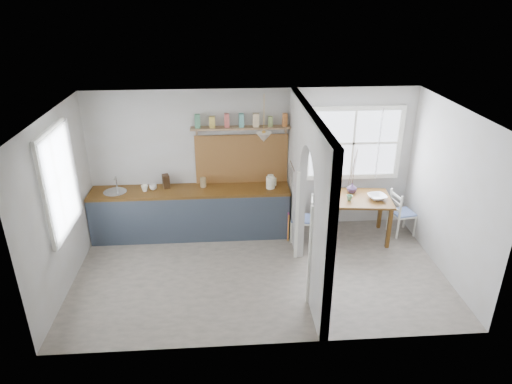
{
  "coord_description": "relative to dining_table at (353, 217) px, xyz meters",
  "views": [
    {
      "loc": [
        -0.5,
        -6.08,
        4.17
      ],
      "look_at": [
        -0.04,
        0.34,
        1.25
      ],
      "focal_mm": 32.0,
      "sensor_mm": 36.0,
      "label": 1
    }
  ],
  "objects": [
    {
      "name": "bowl",
      "position": [
        0.37,
        -0.09,
        0.43
      ],
      "size": [
        0.36,
        0.36,
        0.08
      ],
      "primitive_type": "imported",
      "rotation": [
        0.0,
        0.0,
        0.17
      ],
      "color": "white",
      "rests_on": "dining_table"
    },
    {
      "name": "towel_magenta",
      "position": [
        -1.17,
        -0.02,
        -0.12
      ],
      "size": [
        0.02,
        0.03,
        0.54
      ],
      "primitive_type": "cube",
      "color": "#A32871",
      "rests_on": "counter"
    },
    {
      "name": "walls",
      "position": [
        -1.75,
        -1.02,
        0.91
      ],
      "size": [
        5.81,
        3.21,
        2.6
      ],
      "color": "#BDBDBD",
      "rests_on": "floor"
    },
    {
      "name": "sink",
      "position": [
        -4.18,
        0.28,
        0.5
      ],
      "size": [
        0.4,
        0.4,
        0.02
      ],
      "primitive_type": "cylinder",
      "color": "#BEBEBF",
      "rests_on": "counter"
    },
    {
      "name": "counter",
      "position": [
        -2.88,
        0.3,
        0.06
      ],
      "size": [
        3.5,
        0.6,
        0.9
      ],
      "color": "#472911",
      "rests_on": "floor"
    },
    {
      "name": "chair_right",
      "position": [
        0.93,
        0.06,
        0.03
      ],
      "size": [
        0.45,
        0.45,
        0.85
      ],
      "primitive_type": null,
      "rotation": [
        0.0,
        0.0,
        1.76
      ],
      "color": "white",
      "rests_on": "floor"
    },
    {
      "name": "jar",
      "position": [
        -2.65,
        0.39,
        0.59
      ],
      "size": [
        0.12,
        0.12,
        0.17
      ],
      "primitive_type": "cylinder",
      "rotation": [
        0.0,
        0.0,
        0.11
      ],
      "color": "#9B8456",
      "rests_on": "counter"
    },
    {
      "name": "chair_left",
      "position": [
        -0.93,
        -0.02,
        0.02
      ],
      "size": [
        0.45,
        0.45,
        0.83
      ],
      "primitive_type": null,
      "rotation": [
        0.0,
        0.0,
        -1.78
      ],
      "color": "white",
      "rests_on": "floor"
    },
    {
      "name": "kitchen_window",
      "position": [
        -4.62,
        -1.02,
        1.26
      ],
      "size": [
        0.1,
        1.16,
        1.5
      ],
      "primitive_type": null,
      "color": "white",
      "rests_on": "walls"
    },
    {
      "name": "towel_orange",
      "position": [
        -1.17,
        -0.07,
        -0.14
      ],
      "size": [
        0.02,
        0.03,
        0.52
      ],
      "primitive_type": "cube",
      "color": "orange",
      "rests_on": "counter"
    },
    {
      "name": "table_cup",
      "position": [
        -0.13,
        -0.11,
        0.44
      ],
      "size": [
        0.13,
        0.13,
        0.1
      ],
      "primitive_type": "imported",
      "rotation": [
        0.0,
        0.0,
        0.34
      ],
      "color": "#679A6E",
      "rests_on": "dining_table"
    },
    {
      "name": "plate",
      "position": [
        -0.41,
        -0.02,
        0.4
      ],
      "size": [
        0.19,
        0.19,
        0.01
      ],
      "primitive_type": "cylinder",
      "rotation": [
        0.0,
        0.0,
        -0.17
      ],
      "color": "black",
      "rests_on": "dining_table"
    },
    {
      "name": "ceiling",
      "position": [
        -1.75,
        -1.02,
        2.21
      ],
      "size": [
        5.8,
        3.2,
        0.01
      ],
      "primitive_type": "cube",
      "color": "#BDBDBD",
      "rests_on": "walls"
    },
    {
      "name": "mug_a",
      "position": [
        -3.67,
        0.28,
        0.56
      ],
      "size": [
        0.15,
        0.15,
        0.11
      ],
      "primitive_type": "imported",
      "rotation": [
        0.0,
        0.0,
        0.31
      ],
      "color": "white",
      "rests_on": "counter"
    },
    {
      "name": "pendant_lamp",
      "position": [
        -1.6,
        0.13,
        1.49
      ],
      "size": [
        0.26,
        0.26,
        0.16
      ],
      "primitive_type": "cone",
      "color": "beige",
      "rests_on": "ceiling"
    },
    {
      "name": "shelf",
      "position": [
        -1.96,
        0.47,
        1.61
      ],
      "size": [
        1.75,
        0.2,
        0.21
      ],
      "color": "#95724B",
      "rests_on": "walls"
    },
    {
      "name": "vase",
      "position": [
        0.0,
        0.22,
        0.48
      ],
      "size": [
        0.22,
        0.22,
        0.18
      ],
      "primitive_type": "imported",
      "rotation": [
        0.0,
        0.0,
        -0.35
      ],
      "color": "#412C4D",
      "rests_on": "dining_table"
    },
    {
      "name": "knife_block",
      "position": [
        -3.31,
        0.41,
        0.63
      ],
      "size": [
        0.15,
        0.18,
        0.24
      ],
      "primitive_type": "cube",
      "rotation": [
        0.0,
        0.0,
        0.32
      ],
      "color": "#442B16",
      "rests_on": "counter"
    },
    {
      "name": "kettle",
      "position": [
        -1.46,
        0.25,
        0.63
      ],
      "size": [
        0.23,
        0.19,
        0.25
      ],
      "primitive_type": null,
      "rotation": [
        0.0,
        0.0,
        0.14
      ],
      "color": "white",
      "rests_on": "counter"
    },
    {
      "name": "partition",
      "position": [
        -1.05,
        -0.96,
        1.06
      ],
      "size": [
        0.12,
        3.2,
        2.6
      ],
      "color": "#BDBDBD",
      "rests_on": "floor"
    },
    {
      "name": "utensil_rail",
      "position": [
        -1.14,
        -0.12,
        1.06
      ],
      "size": [
        0.02,
        0.5,
        0.02
      ],
      "primitive_type": "cylinder",
      "rotation": [
        1.57,
        0.0,
        0.0
      ],
      "color": "#BEBEBF",
      "rests_on": "partition"
    },
    {
      "name": "nook_window",
      "position": [
        0.05,
        0.54,
        1.21
      ],
      "size": [
        1.76,
        0.1,
        1.3
      ],
      "primitive_type": null,
      "color": "white",
      "rests_on": "walls"
    },
    {
      "name": "mug_b",
      "position": [
        -3.53,
        0.33,
        0.56
      ],
      "size": [
        0.14,
        0.14,
        0.1
      ],
      "primitive_type": "imported",
      "rotation": [
        0.0,
        0.0,
        -0.05
      ],
      "color": "silver",
      "rests_on": "counter"
    },
    {
      "name": "dining_table",
      "position": [
        0.0,
        0.0,
        0.0
      ],
      "size": [
        1.34,
        0.97,
        0.78
      ],
      "primitive_type": null,
      "rotation": [
        0.0,
        0.0,
        -0.11
      ],
      "color": "#472911",
      "rests_on": "floor"
    },
    {
      "name": "backsplash",
      "position": [
        -1.96,
        0.55,
        0.96
      ],
      "size": [
        1.65,
        0.03,
        0.9
      ],
      "primitive_type": "cube",
      "color": "brown",
      "rests_on": "walls"
    },
    {
      "name": "floor",
      "position": [
        -1.75,
        -1.02,
        -0.39
      ],
      "size": [
        5.8,
        3.2,
        0.01
      ],
      "primitive_type": "cube",
      "color": "gray",
      "rests_on": "ground"
    }
  ]
}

